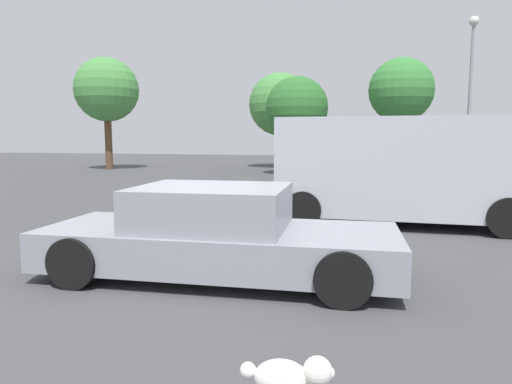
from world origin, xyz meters
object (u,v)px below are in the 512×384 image
at_px(dog, 289,378).
at_px(light_post_near, 471,71).
at_px(sedan_foreground, 217,235).
at_px(van_white, 398,167).
at_px(suv_dark, 376,166).

xyz_separation_m(dog, light_post_near, (4.84, 20.06, 4.56)).
xyz_separation_m(sedan_foreground, van_white, (2.53, 4.46, 0.66)).
xyz_separation_m(dog, suv_dark, (0.65, 10.52, 0.76)).
relative_size(sedan_foreground, light_post_near, 0.65).
relative_size(dog, van_white, 0.13).
height_order(sedan_foreground, dog, sedan_foreground).
relative_size(sedan_foreground, van_white, 0.95).
bearing_deg(suv_dark, light_post_near, 81.45).
distance_m(suv_dark, light_post_near, 11.09).
xyz_separation_m(sedan_foreground, light_post_near, (6.30, 17.25, 4.27)).
height_order(van_white, suv_dark, van_white).
relative_size(van_white, suv_dark, 0.97).
bearing_deg(suv_dark, sedan_foreground, -90.07).
distance_m(dog, light_post_near, 21.13).
relative_size(sedan_foreground, suv_dark, 0.92).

